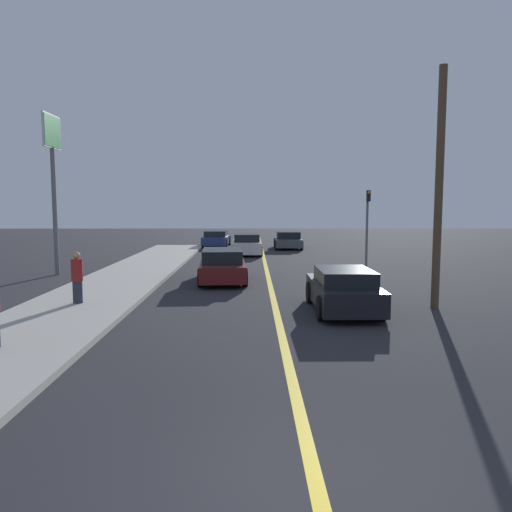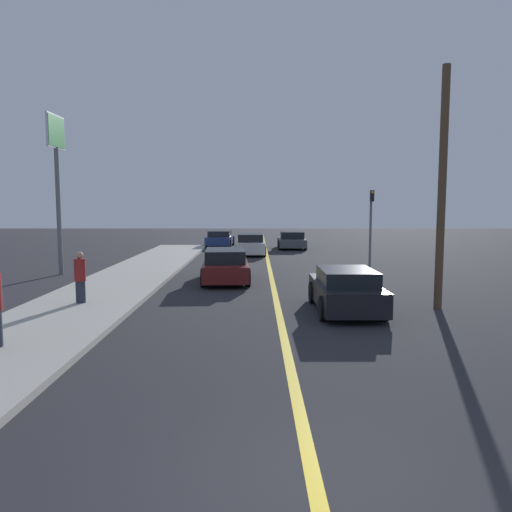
# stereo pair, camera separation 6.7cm
# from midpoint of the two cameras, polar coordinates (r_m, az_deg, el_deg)

# --- Properties ---
(ground_plane) EXTENTS (120.00, 120.00, 0.00)m
(ground_plane) POSITION_cam_midpoint_polar(r_m,az_deg,el_deg) (5.99, 6.95, -25.97)
(ground_plane) COLOR #28282D
(road_center_line) EXTENTS (0.20, 60.00, 0.01)m
(road_center_line) POSITION_cam_midpoint_polar(r_m,az_deg,el_deg) (23.26, 1.19, -1.86)
(road_center_line) COLOR gold
(road_center_line) RESTS_ON ground_plane
(sidewalk_left) EXTENTS (3.45, 31.85, 0.15)m
(sidewalk_left) POSITION_cam_midpoint_polar(r_m,az_deg,el_deg) (21.85, -14.60, -2.37)
(sidewalk_left) COLOR #ADA89E
(sidewalk_left) RESTS_ON ground_plane
(car_near_right_lane) EXTENTS (1.88, 3.98, 1.28)m
(car_near_right_lane) POSITION_cam_midpoint_polar(r_m,az_deg,el_deg) (14.97, 9.82, -3.87)
(car_near_right_lane) COLOR black
(car_near_right_lane) RESTS_ON ground_plane
(car_ahead_center) EXTENTS (2.10, 4.41, 1.34)m
(car_ahead_center) POSITION_cam_midpoint_polar(r_m,az_deg,el_deg) (20.42, -3.93, -1.12)
(car_ahead_center) COLOR maroon
(car_ahead_center) RESTS_ON ground_plane
(car_far_distant) EXTENTS (1.92, 4.33, 1.32)m
(car_far_distant) POSITION_cam_midpoint_polar(r_m,az_deg,el_deg) (31.38, -1.11, 1.34)
(car_far_distant) COLOR silver
(car_far_distant) RESTS_ON ground_plane
(car_parked_left_lot) EXTENTS (2.01, 3.89, 1.23)m
(car_parked_left_lot) POSITION_cam_midpoint_polar(r_m,az_deg,el_deg) (35.65, 3.63, 1.81)
(car_parked_left_lot) COLOR #4C5156
(car_parked_left_lot) RESTS_ON ground_plane
(car_oncoming_far) EXTENTS (2.06, 4.13, 1.19)m
(car_oncoming_far) POSITION_cam_midpoint_polar(r_m,az_deg,el_deg) (37.53, -4.60, 2.01)
(car_oncoming_far) COLOR navy
(car_oncoming_far) RESTS_ON ground_plane
(pedestrian_mid_group) EXTENTS (0.34, 0.34, 1.58)m
(pedestrian_mid_group) POSITION_cam_midpoint_polar(r_m,az_deg,el_deg) (16.15, -19.88, -2.33)
(pedestrian_mid_group) COLOR #282D3D
(pedestrian_mid_group) RESTS_ON sidewalk_left
(traffic_light) EXTENTS (0.18, 0.40, 3.84)m
(traffic_light) POSITION_cam_midpoint_polar(r_m,az_deg,el_deg) (25.51, 12.53, 4.04)
(traffic_light) COLOR slate
(traffic_light) RESTS_ON ground_plane
(roadside_sign) EXTENTS (0.20, 1.86, 7.06)m
(roadside_sign) POSITION_cam_midpoint_polar(r_m,az_deg,el_deg) (24.07, -22.31, 10.50)
(roadside_sign) COLOR slate
(roadside_sign) RESTS_ON ground_plane
(utility_pole) EXTENTS (0.24, 0.24, 7.19)m
(utility_pole) POSITION_cam_midpoint_polar(r_m,az_deg,el_deg) (15.89, 20.06, 7.15)
(utility_pole) COLOR brown
(utility_pole) RESTS_ON ground_plane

